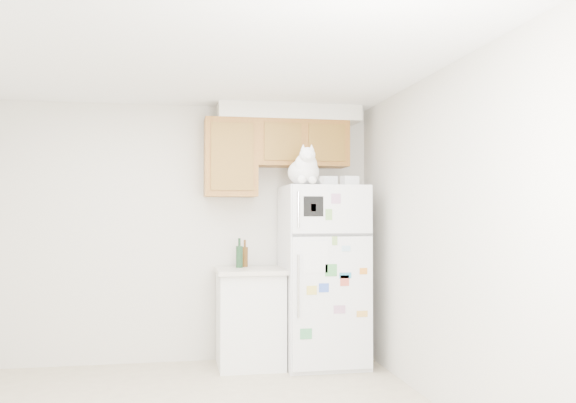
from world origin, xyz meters
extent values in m
cube|color=beige|center=(0.00, 2.00, 1.25)|extent=(3.80, 0.04, 2.50)
cube|color=beige|center=(0.00, -2.00, 1.25)|extent=(3.80, 0.04, 2.50)
cube|color=beige|center=(1.90, 0.00, 1.25)|extent=(0.04, 4.00, 2.50)
cube|color=white|center=(0.00, 0.00, 2.50)|extent=(3.80, 4.00, 0.04)
cube|color=olive|center=(1.20, 1.82, 2.12)|extent=(0.90, 0.33, 0.45)
cube|color=olive|center=(0.50, 1.82, 1.98)|extent=(0.50, 0.33, 0.75)
cube|color=silver|center=(1.07, 1.83, 2.42)|extent=(1.40, 0.37, 0.15)
cube|color=white|center=(1.36, 1.62, 0.85)|extent=(0.76, 0.72, 1.70)
cube|color=white|center=(1.36, 1.25, 1.48)|extent=(0.74, 0.03, 0.44)
cube|color=white|center=(1.36, 1.25, 0.64)|extent=(0.74, 0.03, 1.19)
cube|color=#59595B|center=(1.36, 1.25, 1.25)|extent=(0.74, 0.03, 0.02)
cylinder|color=silver|center=(1.04, 1.22, 1.47)|extent=(0.02, 0.02, 0.32)
cylinder|color=silver|center=(1.04, 1.22, 0.80)|extent=(0.02, 0.02, 0.55)
cube|color=black|center=(1.18, 1.23, 1.50)|extent=(0.18, 0.00, 0.18)
cube|color=white|center=(1.20, 1.23, 1.05)|extent=(0.22, 0.00, 0.28)
cube|color=blue|center=(1.28, 1.23, 0.78)|extent=(0.09, 0.00, 0.08)
cube|color=#AC7B9F|center=(1.39, 1.23, 1.57)|extent=(0.09, 0.00, 0.09)
cube|color=#80A753|center=(1.38, 1.23, 1.19)|extent=(0.05, 0.00, 0.08)
cube|color=#BE4D3B|center=(1.47, 1.23, 0.84)|extent=(0.08, 0.00, 0.10)
cube|color=#BE2F50|center=(1.18, 1.23, 1.49)|extent=(0.05, 0.00, 0.07)
cube|color=teal|center=(1.48, 1.23, 0.88)|extent=(0.11, 0.00, 0.05)
cube|color=#AE7C9E|center=(1.42, 1.23, 0.58)|extent=(0.11, 0.00, 0.07)
cube|color=orange|center=(1.64, 1.23, 0.92)|extent=(0.07, 0.00, 0.06)
cube|color=gold|center=(1.63, 1.23, 0.53)|extent=(0.10, 0.00, 0.06)
cube|color=#419047|center=(1.34, 1.23, 0.93)|extent=(0.11, 0.00, 0.11)
cube|color=gold|center=(1.17, 1.23, 0.76)|extent=(0.09, 0.00, 0.08)
cube|color=#74A854|center=(1.32, 1.23, 1.43)|extent=(0.06, 0.00, 0.10)
cube|color=#43935A|center=(1.11, 1.23, 0.37)|extent=(0.11, 0.00, 0.09)
cube|color=#A3CFE7|center=(1.48, 1.23, 1.12)|extent=(0.08, 0.00, 0.05)
cube|color=white|center=(0.67, 1.68, 0.44)|extent=(0.60, 0.60, 0.88)
cube|color=beige|center=(0.67, 1.66, 0.90)|extent=(0.64, 0.64, 0.04)
ellipsoid|color=white|center=(1.13, 1.40, 1.81)|extent=(0.28, 0.38, 0.24)
ellipsoid|color=white|center=(1.13, 1.29, 1.87)|extent=(0.21, 0.17, 0.23)
sphere|color=white|center=(1.13, 1.23, 1.96)|extent=(0.14, 0.14, 0.14)
cone|color=white|center=(1.09, 1.23, 2.03)|extent=(0.05, 0.05, 0.05)
cone|color=white|center=(1.17, 1.23, 2.03)|extent=(0.05, 0.05, 0.05)
cone|color=#D88C8C|center=(1.09, 1.23, 2.02)|extent=(0.03, 0.03, 0.03)
cone|color=#D88C8C|center=(1.17, 1.23, 2.02)|extent=(0.03, 0.03, 0.03)
sphere|color=white|center=(1.13, 1.17, 1.93)|extent=(0.06, 0.06, 0.06)
sphere|color=white|center=(1.08, 1.25, 1.74)|extent=(0.08, 0.08, 0.08)
sphere|color=white|center=(1.18, 1.25, 1.74)|extent=(0.08, 0.08, 0.08)
cylinder|color=white|center=(1.25, 1.53, 1.74)|extent=(0.17, 0.24, 0.08)
cube|color=white|center=(1.44, 1.72, 1.75)|extent=(0.20, 0.16, 0.10)
cube|color=white|center=(1.59, 1.49, 1.74)|extent=(0.17, 0.14, 0.09)
camera|label=1|loc=(-0.04, -4.04, 1.42)|focal=38.00mm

